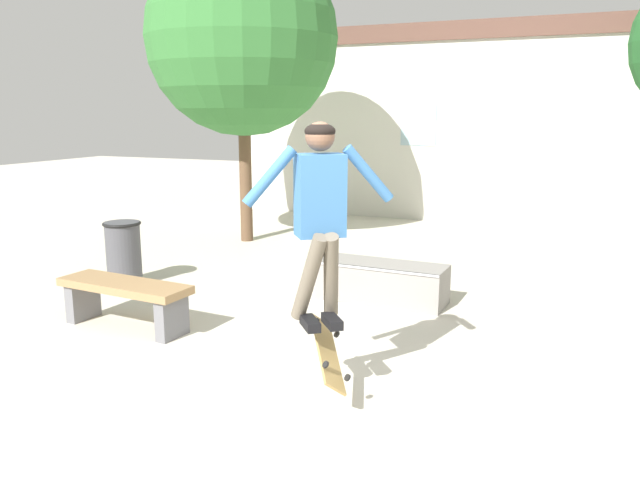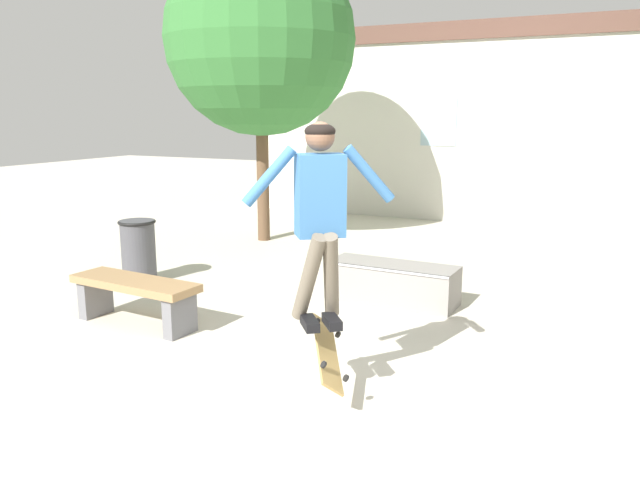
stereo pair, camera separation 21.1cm
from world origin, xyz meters
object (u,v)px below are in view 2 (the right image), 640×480
object	(u,v)px
skater	(320,206)
skateboard_flipping	(327,352)
tree_left	(260,39)
trash_bin	(138,250)
skate_ledge	(392,283)
park_bench	(135,293)

from	to	relation	value
skater	skateboard_flipping	xyz separation A→B (m)	(0.07, -0.02, -1.10)
tree_left	trash_bin	world-z (taller)	tree_left
trash_bin	skater	xyz separation A→B (m)	(3.54, -1.98, 1.06)
skate_ledge	skater	size ratio (longest dim) A/B	0.99
trash_bin	skater	bearing A→B (deg)	-29.21
park_bench	skate_ledge	bearing A→B (deg)	46.10
trash_bin	tree_left	bearing A→B (deg)	88.58
skate_ledge	trash_bin	world-z (taller)	trash_bin
skater	park_bench	bearing A→B (deg)	-144.69
tree_left	trash_bin	xyz separation A→B (m)	(-0.07, -2.98, -2.86)
park_bench	skate_ledge	xyz separation A→B (m)	(2.10, 1.89, -0.12)
park_bench	skater	bearing A→B (deg)	-11.39
park_bench	skateboard_flipping	bearing A→B (deg)	-11.37
park_bench	skateboard_flipping	distance (m)	2.59
park_bench	skateboard_flipping	xyz separation A→B (m)	(2.50, -0.70, 0.05)
skater	skateboard_flipping	bearing A→B (deg)	35.73
tree_left	skater	world-z (taller)	tree_left
skate_ledge	park_bench	bearing A→B (deg)	-135.90
tree_left	trash_bin	bearing A→B (deg)	-91.42
park_bench	skate_ledge	distance (m)	2.83
tree_left	trash_bin	distance (m)	4.13
tree_left	skateboard_flipping	bearing A→B (deg)	-54.60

